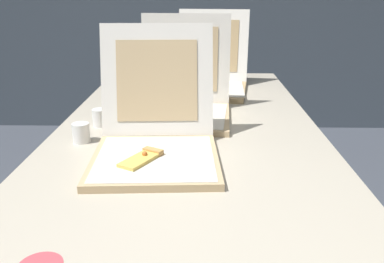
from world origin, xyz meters
The scene contains 7 objects.
table centered at (0.00, 0.61, 0.68)m, with size 0.99×2.21×0.72m.
pizza_box_front centered at (-0.09, 0.37, 0.78)m, with size 0.41×0.50×0.39m.
pizza_box_middle centered at (-0.03, 0.80, 0.78)m, with size 0.40×0.44×0.40m.
pizza_box_back centered at (0.09, 1.26, 0.78)m, with size 0.44×0.52×0.39m.
cup_white_mid centered at (-0.34, 0.67, 0.76)m, with size 0.06×0.06×0.07m, color white.
cup_white_far centered at (-0.25, 0.98, 0.76)m, with size 0.06×0.06×0.07m, color white.
cup_white_near_center centered at (-0.36, 0.50, 0.76)m, with size 0.06×0.06×0.07m, color white.
Camera 1 is at (0.05, -0.83, 1.23)m, focal length 38.76 mm.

